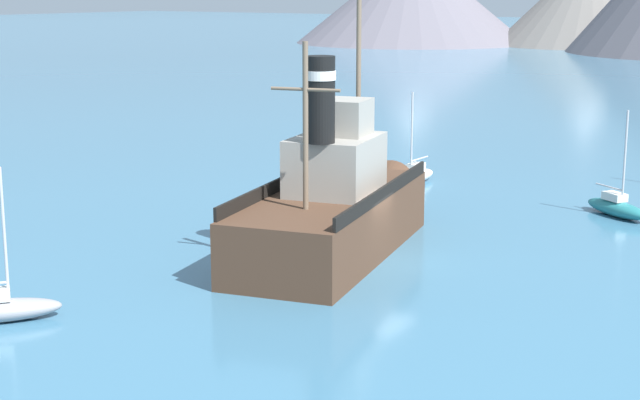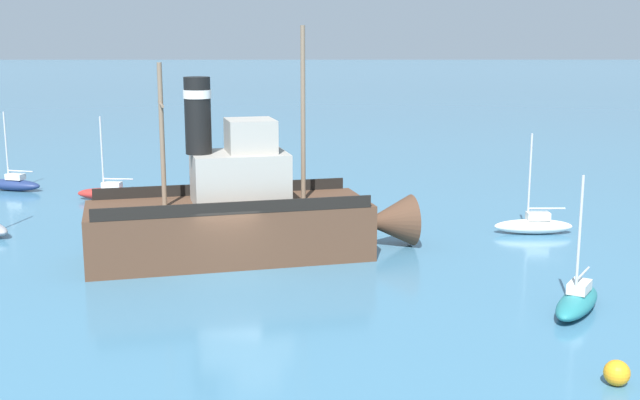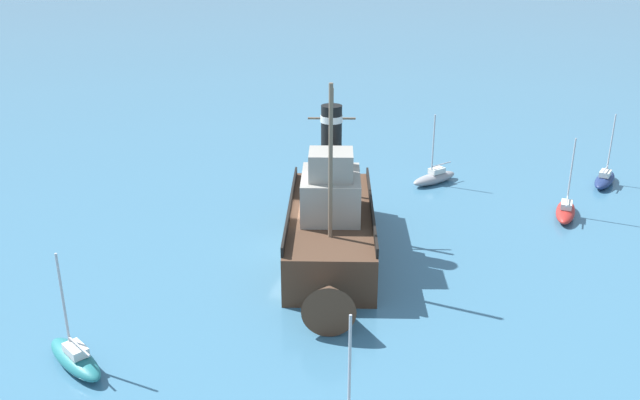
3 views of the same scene
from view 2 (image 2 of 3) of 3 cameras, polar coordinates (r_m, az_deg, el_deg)
name	(u,v)px [view 2 (image 2 of 3)]	position (r m, az deg, el deg)	size (l,w,h in m)	color
ground_plane	(231,270)	(33.30, -6.37, -4.98)	(600.00, 600.00, 0.00)	teal
old_tugboat	(243,216)	(34.84, -5.49, -1.11)	(7.15, 14.79, 9.90)	#4C3323
sailboat_red	(109,193)	(48.69, -14.76, 0.51)	(1.50, 3.90, 4.90)	#B22823
sailboat_teal	(577,301)	(29.48, 17.82, -6.83)	(3.82, 2.92, 4.90)	#23757A
sailboat_navy	(13,184)	(53.49, -20.97, 1.09)	(2.16, 3.96, 4.90)	navy
sailboat_white	(534,225)	(40.42, 14.96, -1.72)	(1.12, 3.81, 4.90)	white
mooring_buoy	(617,373)	(23.98, 20.36, -11.45)	(0.72, 0.72, 0.72)	orange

